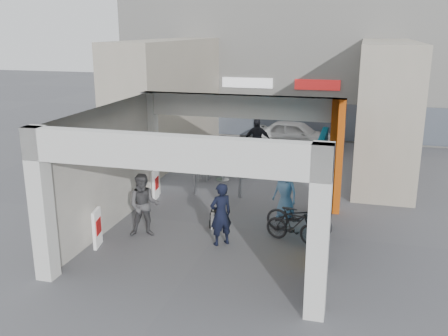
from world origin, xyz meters
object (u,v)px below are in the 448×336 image
(border_collie, at_px, (215,220))
(bicycle_rear, at_px, (294,226))
(produce_stand, at_px, (211,160))
(man_with_dog, at_px, (221,214))
(bicycle_front, at_px, (299,217))
(cafe_set, at_px, (222,169))
(man_elderly, at_px, (285,192))
(white_van, at_px, (295,134))
(man_crates, at_px, (257,141))
(man_back_turned, at_px, (144,205))

(border_collie, height_order, bicycle_rear, bicycle_rear)
(produce_stand, relative_size, man_with_dog, 0.74)
(bicycle_front, bearing_deg, produce_stand, 45.86)
(cafe_set, relative_size, man_elderly, 1.05)
(border_collie, xyz_separation_m, bicycle_rear, (2.27, -0.36, 0.21))
(bicycle_rear, xyz_separation_m, white_van, (-1.37, 10.80, 0.18))
(man_with_dog, height_order, bicycle_front, man_with_dog)
(man_with_dog, relative_size, man_elderly, 1.08)
(man_with_dog, relative_size, bicycle_front, 0.90)
(cafe_set, height_order, bicycle_front, cafe_set)
(produce_stand, bearing_deg, man_crates, 24.54)
(produce_stand, bearing_deg, man_elderly, -61.97)
(man_back_turned, bearing_deg, man_elderly, 15.76)
(border_collie, bearing_deg, bicycle_rear, 0.74)
(bicycle_front, distance_m, white_van, 10.28)
(man_with_dog, distance_m, man_back_turned, 2.15)
(bicycle_rear, height_order, white_van, white_van)
(bicycle_front, xyz_separation_m, bicycle_rear, (-0.07, -0.62, -0.02))
(cafe_set, distance_m, man_crates, 2.60)
(cafe_set, height_order, bicycle_rear, cafe_set)
(cafe_set, bearing_deg, bicycle_front, -52.74)
(man_with_dog, bearing_deg, produce_stand, -114.03)
(border_collie, relative_size, white_van, 0.17)
(border_collie, bearing_deg, produce_stand, 117.55)
(white_van, bearing_deg, man_crates, 165.16)
(man_back_turned, xyz_separation_m, man_elderly, (3.47, 2.41, -0.10))
(man_elderly, relative_size, bicycle_front, 0.84)
(bicycle_front, relative_size, white_van, 0.48)
(man_elderly, distance_m, man_crates, 6.16)
(bicycle_rear, bearing_deg, border_collie, 95.92)
(bicycle_rear, bearing_deg, man_with_dog, 124.20)
(bicycle_front, height_order, bicycle_rear, bicycle_front)
(man_with_dog, xyz_separation_m, man_elderly, (1.32, 2.40, -0.06))
(man_with_dog, relative_size, man_crates, 0.88)
(man_crates, bearing_deg, man_elderly, 97.26)
(man_elderly, relative_size, bicycle_rear, 1.00)
(white_van, bearing_deg, man_with_dog, -177.03)
(man_with_dog, distance_m, bicycle_rear, 1.96)
(bicycle_front, height_order, white_van, white_van)
(cafe_set, distance_m, man_back_turned, 5.90)
(bicycle_front, bearing_deg, white_van, 17.30)
(produce_stand, bearing_deg, man_with_dog, -81.92)
(border_collie, relative_size, man_back_turned, 0.38)
(produce_stand, relative_size, man_back_turned, 0.71)
(man_back_turned, xyz_separation_m, bicycle_front, (4.03, 1.26, -0.39))
(cafe_set, xyz_separation_m, white_van, (2.05, 5.59, 0.30))
(bicycle_rear, bearing_deg, man_back_turned, 114.04)
(cafe_set, xyz_separation_m, man_with_dog, (1.61, -5.84, 0.49))
(man_with_dog, height_order, white_van, man_with_dog)
(cafe_set, distance_m, white_van, 5.96)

